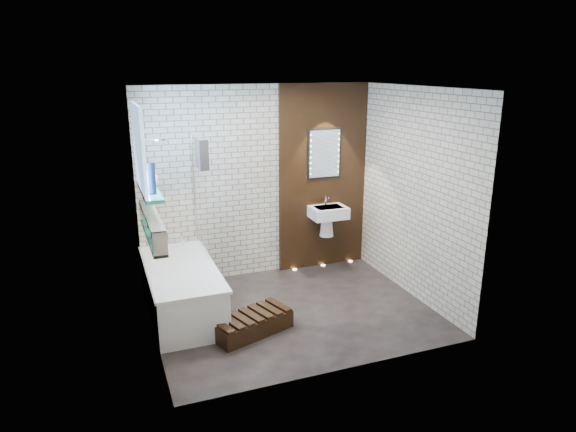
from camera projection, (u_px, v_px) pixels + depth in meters
name	position (u px, v px, depth m)	size (l,w,h in m)	color
ground	(292.00, 311.00, 6.11)	(3.20, 3.20, 0.00)	black
room_shell	(293.00, 207.00, 5.74)	(3.24, 3.20, 2.60)	#B1A28D
walnut_panel	(323.00, 178.00, 7.20)	(1.30, 0.06, 2.60)	black
clerestory_window	(141.00, 157.00, 5.35)	(0.18, 1.00, 0.94)	#7FADE0
display_niche	(152.00, 226.00, 5.38)	(0.14, 1.30, 0.26)	teal
bathtub	(182.00, 290.00, 6.01)	(0.79, 1.74, 0.70)	white
bath_screen	(200.00, 197.00, 6.25)	(0.01, 0.78, 1.40)	white
towel	(202.00, 154.00, 5.86)	(0.10, 0.27, 0.35)	black
shower_head	(159.00, 139.00, 5.95)	(0.18, 0.18, 0.02)	silver
washbasin	(328.00, 216.00, 7.17)	(0.50, 0.36, 0.58)	white
led_mirror	(324.00, 154.00, 7.07)	(0.50, 0.02, 0.70)	black
walnut_step	(251.00, 324.00, 5.61)	(0.88, 0.39, 0.20)	black
niche_bottles	(153.00, 231.00, 5.34)	(0.07, 0.83, 0.15)	#9C3C18
sill_vases	(150.00, 179.00, 5.44)	(0.19, 0.41, 0.33)	white
floor_uplights	(323.00, 265.00, 7.50)	(0.96, 0.06, 0.01)	#FFD899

